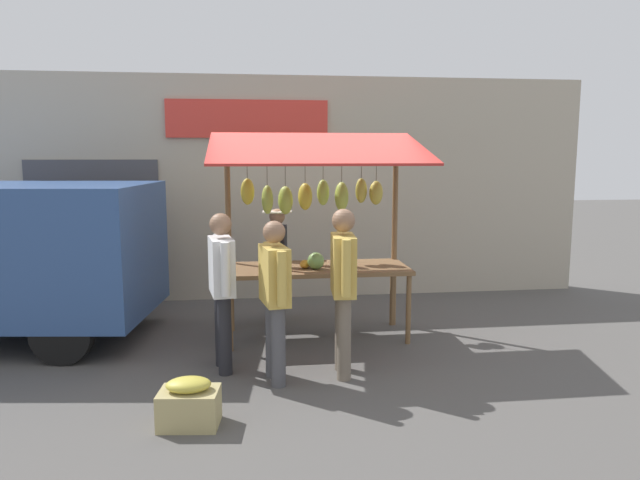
% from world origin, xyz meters
% --- Properties ---
extents(ground_plane, '(40.00, 40.00, 0.00)m').
position_xyz_m(ground_plane, '(0.00, 0.00, 0.00)').
color(ground_plane, '#514F4C').
extents(street_backdrop, '(9.00, 0.30, 3.40)m').
position_xyz_m(street_backdrop, '(0.07, -2.20, 1.70)').
color(street_backdrop, '#B2A893').
rests_on(street_backdrop, ground).
extents(market_stall, '(2.50, 1.46, 2.50)m').
position_xyz_m(market_stall, '(-0.00, -0.07, 1.56)').
color(market_stall, brown).
rests_on(market_stall, ground).
extents(vendor_with_sunhat, '(0.39, 0.66, 1.52)m').
position_xyz_m(vendor_with_sunhat, '(0.43, -0.75, 0.88)').
color(vendor_with_sunhat, '#726656').
rests_on(vendor_with_sunhat, ground).
extents(shopper_in_striped_shirt, '(0.26, 0.72, 1.70)m').
position_xyz_m(shopper_in_striped_shirt, '(-0.11, 1.26, 0.99)').
color(shopper_in_striped_shirt, '#726656').
rests_on(shopper_in_striped_shirt, ground).
extents(shopper_with_ponytail, '(0.29, 0.69, 1.64)m').
position_xyz_m(shopper_with_ponytail, '(1.10, 0.97, 0.95)').
color(shopper_with_ponytail, '#232328').
rests_on(shopper_with_ponytail, ground).
extents(shopper_in_grey_tee, '(0.30, 0.68, 1.60)m').
position_xyz_m(shopper_in_grey_tee, '(0.58, 1.36, 0.92)').
color(shopper_in_grey_tee, '#4C4C51').
rests_on(shopper_in_grey_tee, ground).
extents(produce_crate_near, '(0.52, 0.40, 0.41)m').
position_xyz_m(produce_crate_near, '(1.33, 2.23, 0.19)').
color(produce_crate_near, tan).
rests_on(produce_crate_near, ground).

